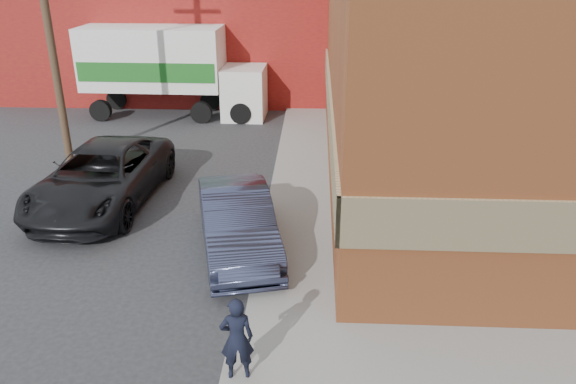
% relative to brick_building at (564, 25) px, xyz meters
% --- Properties ---
extents(ground, '(90.00, 90.00, 0.00)m').
position_rel_brick_building_xyz_m(ground, '(-8.50, -9.00, -4.68)').
color(ground, '#28282B').
rests_on(ground, ground).
extents(brick_building, '(14.25, 18.25, 9.36)m').
position_rel_brick_building_xyz_m(brick_building, '(0.00, 0.00, 0.00)').
color(brick_building, '#AD582C').
rests_on(brick_building, ground).
extents(sidewalk_west, '(1.80, 18.00, 0.12)m').
position_rel_brick_building_xyz_m(sidewalk_west, '(-7.90, 0.00, -4.62)').
color(sidewalk_west, gray).
rests_on(sidewalk_west, ground).
extents(warehouse, '(16.30, 8.30, 5.60)m').
position_rel_brick_building_xyz_m(warehouse, '(-14.50, 11.00, -1.87)').
color(warehouse, maroon).
rests_on(warehouse, ground).
extents(utility_pole, '(2.00, 0.26, 9.00)m').
position_rel_brick_building_xyz_m(utility_pole, '(-16.00, 0.00, 0.06)').
color(utility_pole, '#4A3425').
rests_on(utility_pole, ground).
extents(man, '(0.61, 0.45, 1.53)m').
position_rel_brick_building_xyz_m(man, '(-8.70, -10.55, -3.80)').
color(man, black).
rests_on(man, sidewalk_south).
extents(sedan, '(2.71, 4.91, 1.53)m').
position_rel_brick_building_xyz_m(sedan, '(-9.30, -6.04, -3.92)').
color(sedan, '#2D314B').
rests_on(sedan, ground).
extents(suv_a, '(3.06, 6.12, 1.66)m').
position_rel_brick_building_xyz_m(suv_a, '(-13.51, -3.46, -3.85)').
color(suv_a, black).
rests_on(suv_a, ground).
extents(box_truck, '(7.79, 2.52, 3.82)m').
position_rel_brick_building_xyz_m(box_truck, '(-13.71, 5.93, -2.48)').
color(box_truck, white).
rests_on(box_truck, ground).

